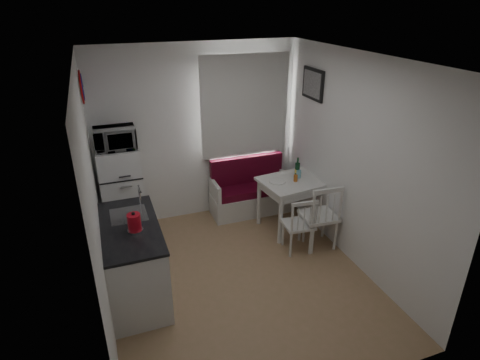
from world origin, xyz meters
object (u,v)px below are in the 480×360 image
object	(u,v)px
dining_table	(297,185)
wine_bottle	(297,167)
fridge	(123,194)
chair_right	(323,211)
kettle	(134,222)
microwave	(115,138)
kitchen_counter	(134,260)
chair_left	(302,220)
bench	(250,195)

from	to	relation	value
dining_table	wine_bottle	bearing A→B (deg)	55.84
fridge	wine_bottle	size ratio (longest dim) A/B	4.76
chair_right	fridge	bearing A→B (deg)	157.29
fridge	kettle	size ratio (longest dim) A/B	6.08
microwave	wine_bottle	size ratio (longest dim) A/B	1.78
wine_bottle	kitchen_counter	bearing A→B (deg)	-161.65
kettle	chair_left	bearing A→B (deg)	5.56
chair_left	chair_right	world-z (taller)	chair_right
dining_table	kettle	distance (m)	2.52
chair_left	fridge	size ratio (longest dim) A/B	0.32
microwave	dining_table	bearing A→B (deg)	-11.45
chair_left	microwave	world-z (taller)	microwave
fridge	wine_bottle	distance (m)	2.48
chair_left	wine_bottle	bearing A→B (deg)	73.70
chair_left	dining_table	bearing A→B (deg)	74.53
wine_bottle	kettle	bearing A→B (deg)	-158.25
bench	chair_left	size ratio (longest dim) A/B	2.84
kitchen_counter	microwave	size ratio (longest dim) A/B	2.59
bench	fridge	distance (m)	1.96
kitchen_counter	dining_table	bearing A→B (deg)	16.54
chair_left	chair_right	distance (m)	0.31
chair_right	wine_bottle	distance (m)	0.83
kettle	wine_bottle	world-z (taller)	kettle
dining_table	fridge	xyz separation A→B (m)	(-2.38, 0.53, 0.00)
bench	microwave	distance (m)	2.27
wine_bottle	chair_left	bearing A→B (deg)	-111.78
bench	wine_bottle	size ratio (longest dim) A/B	4.31
fridge	chair_left	bearing A→B (deg)	-29.10
chair_right	kettle	size ratio (longest dim) A/B	2.29
chair_right	microwave	world-z (taller)	microwave
kitchen_counter	bench	distance (m)	2.36
fridge	microwave	xyz separation A→B (m)	(0.00, -0.05, 0.82)
chair_right	microwave	xyz separation A→B (m)	(-2.43, 1.15, 0.91)
bench	kettle	size ratio (longest dim) A/B	5.50
bench	dining_table	size ratio (longest dim) A/B	1.12
fridge	dining_table	bearing A→B (deg)	-12.60
kitchen_counter	chair_right	distance (m)	2.45
kettle	wine_bottle	distance (m)	2.59
chair_left	chair_right	bearing A→B (deg)	2.63
microwave	kitchen_counter	bearing A→B (deg)	-90.94
chair_left	kettle	bearing A→B (deg)	-168.97
chair_left	kettle	world-z (taller)	kettle
kitchen_counter	chair_right	bearing A→B (deg)	1.04
bench	dining_table	distance (m)	0.88
bench	chair_right	world-z (taller)	chair_right
fridge	microwave	world-z (taller)	microwave
chair_right	kettle	distance (m)	2.44
bench	wine_bottle	xyz separation A→B (m)	(0.52, -0.54, 0.61)
dining_table	chair_left	distance (m)	0.72
kitchen_counter	wine_bottle	distance (m)	2.62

